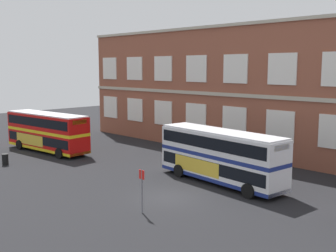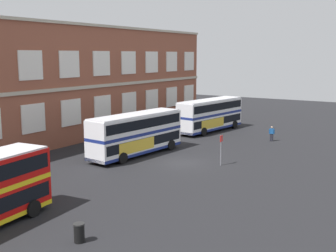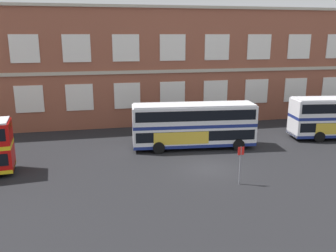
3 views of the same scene
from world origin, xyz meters
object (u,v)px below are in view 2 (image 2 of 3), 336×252
at_px(station_litter_bin, 79,233).
at_px(double_decker_far, 210,114).
at_px(double_decker_middle, 136,133).
at_px(waiting_passenger, 272,133).
at_px(bus_stand_flag, 221,147).

bearing_deg(station_litter_bin, double_decker_far, 15.48).
distance_m(double_decker_middle, station_litter_bin, 19.80).
distance_m(double_decker_far, waiting_passenger, 9.11).
height_order(bus_stand_flag, station_litter_bin, bus_stand_flag).
bearing_deg(station_litter_bin, double_decker_middle, 27.86).
relative_size(double_decker_middle, double_decker_far, 1.00).
bearing_deg(double_decker_middle, double_decker_far, -0.10).
height_order(double_decker_middle, bus_stand_flag, double_decker_middle).
distance_m(double_decker_far, station_litter_bin, 34.48).
bearing_deg(double_decker_far, station_litter_bin, -164.52).
xyz_separation_m(waiting_passenger, station_litter_bin, (-31.13, -0.41, -0.41)).
relative_size(waiting_passenger, station_litter_bin, 1.65).
height_order(double_decker_middle, station_litter_bin, double_decker_middle).
bearing_deg(station_litter_bin, bus_stand_flag, 1.86).
bearing_deg(bus_stand_flag, station_litter_bin, -178.14).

